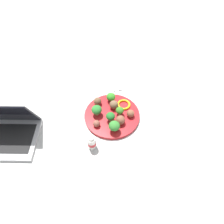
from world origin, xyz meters
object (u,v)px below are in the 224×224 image
Objects in this scene: plate at (112,115)px; meatball_mid_left at (130,114)px; fork at (121,84)px; yogurt_bottle at (92,142)px; meatball_near_rim at (96,124)px; napkin at (118,83)px; broccoli_floret_far_rim at (111,97)px; knife at (115,83)px; pepper_ring_back_right at (124,105)px; laptop at (2,132)px; broccoli_floret_front_left at (120,111)px; meatball_center at (113,105)px; broccoli_floret_mid_right at (114,126)px; meatball_back_right at (120,120)px; broccoli_floret_back_right at (110,116)px; broccoli_floret_mid_left at (97,110)px; meatball_front_left at (98,101)px.

meatball_mid_left is (-0.01, 0.09, 0.03)m from plate.
fork is 1.52× the size of yogurt_bottle.
meatball_near_rim is 0.33m from napkin.
broccoli_floret_far_rim is 0.15m from knife.
pepper_ring_back_right is (-0.15, 0.11, -0.01)m from meatball_near_rim.
laptop reaches higher than pepper_ring_back_right.
yogurt_bottle is (0.20, -0.09, -0.01)m from broccoli_floret_front_left.
meatball_near_rim is (0.08, -0.06, 0.02)m from plate.
broccoli_floret_front_left is at bearing 46.20° from meatball_center.
meatball_near_rim is 0.11m from yogurt_bottle.
broccoli_floret_mid_right is 1.75× the size of meatball_near_rim.
knife is 0.41× the size of laptop.
yogurt_bottle is at bearing -40.70° from broccoli_floret_mid_right.
meatball_center is 0.24m from yogurt_bottle.
meatball_back_right is 1.00× the size of meatball_center.
broccoli_floret_far_rim is 0.61× the size of yogurt_bottle.
plate is at bearing 7.60° from knife.
yogurt_bottle reaches higher than meatball_center.
broccoli_floret_far_rim is 0.28m from yogurt_bottle.
fork is (-0.28, -0.05, -0.03)m from meatball_back_right.
meatball_center is at bearing 155.87° from meatball_near_rim.
knife is (-0.28, -0.03, -0.04)m from broccoli_floret_back_right.
broccoli_floret_mid_left is 0.09m from meatball_center.
fork is at bearing 168.83° from meatball_near_rim.
broccoli_floret_mid_left is at bearing -25.60° from broccoli_floret_far_rim.
knife is at bearing -173.94° from broccoli_floret_back_right.
napkin is at bearing 176.16° from broccoli_floret_far_rim.
broccoli_floret_front_left reaches higher than meatball_back_right.
plate is at bearing -76.36° from broccoli_floret_front_left.
meatball_back_right is at bearing 144.68° from yogurt_bottle.
meatball_front_left is (0.04, -0.06, -0.01)m from broccoli_floret_far_rim.
meatball_mid_left is at bearing 68.69° from meatball_center.
broccoli_floret_mid_left reaches higher than pepper_ring_back_right.
laptop is (0.18, -0.47, -0.01)m from broccoli_floret_back_right.
pepper_ring_back_right is at bearing -179.14° from meatball_back_right.
broccoli_floret_front_left reaches higher than knife.
meatball_back_right reaches higher than plate.
plate is 0.24m from fork.
meatball_mid_left is at bearing 90.74° from broccoli_floret_front_left.
meatball_near_rim reaches higher than knife.
broccoli_floret_far_rim is at bearing -11.05° from fork.
broccoli_floret_back_right is 0.08m from meatball_center.
broccoli_floret_mid_left is 0.18m from yogurt_bottle.
meatball_back_right reaches higher than meatball_front_left.
broccoli_floret_far_rim is at bearing -150.80° from meatball_back_right.
broccoli_floret_far_rim is 0.54m from laptop.
meatball_center is 0.31× the size of knife.
meatball_near_rim is at bearing -4.88° from knife.
broccoli_floret_mid_right is at bearing 16.59° from broccoli_floret_far_rim.
fork is 0.66m from laptop.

